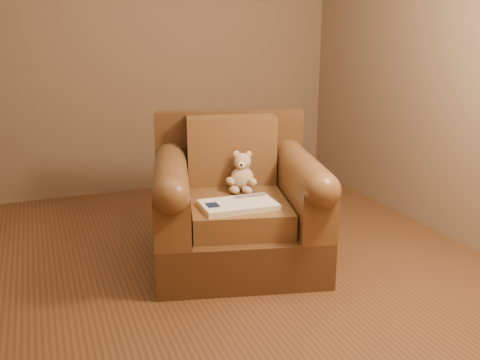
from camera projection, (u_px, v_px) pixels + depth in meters
name	position (u px, v px, depth m)	size (l,w,h in m)	color
floor	(200.00, 269.00, 3.66)	(4.00, 4.00, 0.00)	brown
room	(194.00, 6.00, 3.19)	(4.02, 4.02, 2.71)	#765F49
armchair	(236.00, 207.00, 3.73)	(1.33, 1.29, 1.00)	#4D3019
teddy_bear	(242.00, 176.00, 3.77)	(0.21, 0.24, 0.29)	tan
guidebook	(238.00, 205.00, 3.43)	(0.49, 0.30, 0.04)	beige
side_table	(221.00, 178.00, 4.69)	(0.43, 0.43, 0.60)	gold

